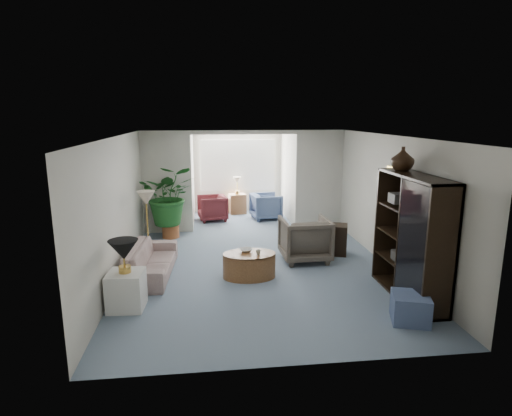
{
  "coord_description": "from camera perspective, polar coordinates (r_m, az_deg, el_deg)",
  "views": [
    {
      "loc": [
        -0.95,
        -7.35,
        2.87
      ],
      "look_at": [
        0.0,
        0.6,
        1.1
      ],
      "focal_mm": 29.72,
      "sensor_mm": 36.0,
      "label": 1
    }
  ],
  "objects": [
    {
      "name": "shelf_clutter",
      "position": [
        6.94,
        20.29,
        -3.19
      ],
      "size": [
        0.3,
        1.19,
        1.06
      ],
      "color": "#2B2521",
      "rests_on": "entertainment_cabinet"
    },
    {
      "name": "sunroom_chair_blue",
      "position": [
        11.86,
        1.36,
        0.24
      ],
      "size": [
        0.9,
        0.88,
        0.72
      ],
      "primitive_type": "imported",
      "rotation": [
        0.0,
        0.0,
        1.72
      ],
      "color": "slate",
      "rests_on": "ground"
    },
    {
      "name": "wingback_chair",
      "position": [
        8.55,
        6.59,
        -4.16
      ],
      "size": [
        0.95,
        0.98,
        0.87
      ],
      "primitive_type": "imported",
      "rotation": [
        0.0,
        0.0,
        3.16
      ],
      "color": "#60584C",
      "rests_on": "ground"
    },
    {
      "name": "floor_lamp",
      "position": [
        8.68,
        -14.58,
        1.3
      ],
      "size": [
        0.36,
        0.36,
        0.28
      ],
      "primitive_type": "cone",
      "color": "beige",
      "rests_on": "ground"
    },
    {
      "name": "sofa",
      "position": [
        7.99,
        -13.96,
        -6.88
      ],
      "size": [
        0.85,
        1.92,
        0.55
      ],
      "primitive_type": "imported",
      "rotation": [
        0.0,
        0.0,
        1.51
      ],
      "color": "#B5A899",
      "rests_on": "ground"
    },
    {
      "name": "floor",
      "position": [
        7.95,
        0.52,
        -8.7
      ],
      "size": [
        6.0,
        6.0,
        0.0
      ],
      "primitive_type": "plane",
      "color": "gray",
      "rests_on": "ground"
    },
    {
      "name": "coffee_bowl",
      "position": [
        7.68,
        -1.37,
        -5.69
      ],
      "size": [
        0.27,
        0.27,
        0.06
      ],
      "primitive_type": "imported",
      "rotation": [
        0.0,
        0.0,
        0.22
      ],
      "color": "silver",
      "rests_on": "coffee_table"
    },
    {
      "name": "back_header",
      "position": [
        10.4,
        -1.6,
        10.15
      ],
      "size": [
        2.6,
        0.12,
        0.1
      ],
      "primitive_type": "cube",
      "color": "silver",
      "rests_on": "back_pier_left"
    },
    {
      "name": "sunroom_chair_maroon",
      "position": [
        11.75,
        -5.9,
        0.01
      ],
      "size": [
        0.87,
        0.85,
        0.7
      ],
      "primitive_type": "imported",
      "rotation": [
        0.0,
        0.0,
        -1.42
      ],
      "color": "maroon",
      "rests_on": "ground"
    },
    {
      "name": "back_pier_left",
      "position": [
        10.52,
        -11.94,
        3.34
      ],
      "size": [
        1.2,
        0.12,
        2.5
      ],
      "primitive_type": "cube",
      "color": "silver",
      "rests_on": "ground"
    },
    {
      "name": "coffee_table",
      "position": [
        7.67,
        -0.91,
        -7.71
      ],
      "size": [
        1.14,
        1.14,
        0.45
      ],
      "primitive_type": "cylinder",
      "rotation": [
        0.0,
        0.0,
        0.22
      ],
      "color": "#926035",
      "rests_on": "ground"
    },
    {
      "name": "entertainment_cabinet",
      "position": [
        7.08,
        20.2,
        -3.73
      ],
      "size": [
        0.47,
        1.78,
        1.98
      ],
      "primitive_type": "cube",
      "color": "black",
      "rests_on": "ground"
    },
    {
      "name": "sunroom_floor",
      "position": [
        11.84,
        -2.01,
        -1.56
      ],
      "size": [
        2.6,
        2.6,
        0.0
      ],
      "primitive_type": "plane",
      "color": "gray",
      "rests_on": "ground"
    },
    {
      "name": "back_pier_right",
      "position": [
        10.86,
        8.5,
        3.75
      ],
      "size": [
        1.2,
        0.12,
        2.5
      ],
      "primitive_type": "cube",
      "color": "silver",
      "rests_on": "ground"
    },
    {
      "name": "table_lamp",
      "position": [
        6.56,
        -17.41,
        -5.41
      ],
      "size": [
        0.44,
        0.44,
        0.3
      ],
      "primitive_type": "cone",
      "color": "black",
      "rests_on": "end_table"
    },
    {
      "name": "coffee_cup",
      "position": [
        7.5,
        0.31,
        -6.0
      ],
      "size": [
        0.11,
        0.11,
        0.09
      ],
      "primitive_type": "imported",
      "rotation": [
        0.0,
        0.0,
        0.22
      ],
      "color": "#B6B19F",
      "rests_on": "coffee_table"
    },
    {
      "name": "plant_pot",
      "position": [
        10.3,
        -11.41,
        -3.04
      ],
      "size": [
        0.4,
        0.4,
        0.32
      ],
      "primitive_type": "cylinder",
      "color": "#A2582F",
      "rests_on": "ground"
    },
    {
      "name": "framed_picture",
      "position": [
        8.1,
        18.21,
        3.53
      ],
      "size": [
        0.04,
        0.5,
        0.4
      ],
      "primitive_type": "cube",
      "color": "beige"
    },
    {
      "name": "end_table",
      "position": [
        6.77,
        -17.05,
        -10.55
      ],
      "size": [
        0.55,
        0.55,
        0.57
      ],
      "primitive_type": "cube",
      "rotation": [
        0.0,
        0.0,
        -0.06
      ],
      "color": "white",
      "rests_on": "ground"
    },
    {
      "name": "ottoman",
      "position": [
        6.51,
        20.06,
        -12.54
      ],
      "size": [
        0.63,
        0.63,
        0.4
      ],
      "primitive_type": "cube",
      "rotation": [
        0.0,
        0.0,
        -0.31
      ],
      "color": "slate",
      "rests_on": "ground"
    },
    {
      "name": "window_blinds",
      "position": [
        12.62,
        -2.47,
        5.77
      ],
      "size": [
        2.2,
        0.02,
        1.5
      ],
      "primitive_type": "cube",
      "color": "white"
    },
    {
      "name": "house_plant",
      "position": [
        10.11,
        -11.62,
        1.69
      ],
      "size": [
        1.27,
        1.1,
        1.41
      ],
      "primitive_type": "imported",
      "color": "#1F5B21",
      "rests_on": "plant_pot"
    },
    {
      "name": "sunroom_table",
      "position": [
        12.52,
        -2.53,
        0.58
      ],
      "size": [
        0.53,
        0.44,
        0.58
      ],
      "primitive_type": "cube",
      "rotation": [
        0.0,
        0.0,
        0.15
      ],
      "color": "#926035",
      "rests_on": "ground"
    },
    {
      "name": "cabinet_urn",
      "position": [
        7.31,
        19.13,
        6.28
      ],
      "size": [
        0.37,
        0.37,
        0.39
      ],
      "primitive_type": "imported",
      "color": "black",
      "rests_on": "entertainment_cabinet"
    },
    {
      "name": "window_pane",
      "position": [
        12.65,
        -2.48,
        5.79
      ],
      "size": [
        2.2,
        0.02,
        1.5
      ],
      "primitive_type": "cube",
      "color": "white"
    },
    {
      "name": "side_table_dark",
      "position": [
        9.05,
        10.46,
        -4.15
      ],
      "size": [
        0.63,
        0.57,
        0.63
      ],
      "primitive_type": "cube",
      "rotation": [
        0.0,
        0.0,
        -0.33
      ],
      "color": "black",
      "rests_on": "ground"
    }
  ]
}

